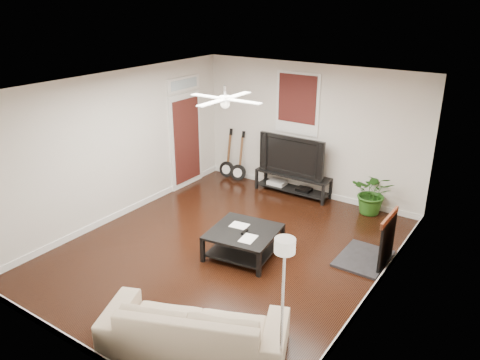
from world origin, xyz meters
name	(u,v)px	position (x,y,z in m)	size (l,w,h in m)	color
room	(226,173)	(0.00, 0.00, 1.40)	(5.01, 6.01, 2.81)	black
brick_accent	(401,187)	(2.49, 1.00, 1.40)	(0.02, 2.20, 2.80)	brown
fireplace	(375,237)	(2.20, 1.00, 0.46)	(0.80, 1.10, 0.92)	black
window_back	(297,104)	(-0.30, 2.97, 1.95)	(1.00, 0.06, 1.30)	#401211
door_left	(186,132)	(-2.46, 1.90, 1.25)	(0.08, 1.00, 2.50)	white
tv_stand	(293,184)	(-0.23, 2.78, 0.23)	(1.67, 0.44, 0.47)	black
tv	(294,154)	(-0.23, 2.80, 0.89)	(1.49, 0.20, 0.86)	black
coffee_table	(244,242)	(0.32, 0.03, 0.22)	(1.06, 1.06, 0.45)	black
sofa	(194,325)	(1.06, -2.15, 0.33)	(2.24, 0.88, 0.66)	#C5B194
floor_lamp	(282,314)	(2.20, -2.05, 0.92)	(0.30, 0.30, 1.83)	white
potted_plant	(373,193)	(1.55, 2.78, 0.44)	(0.79, 0.69, 0.88)	#275C1A
guitar_left	(227,154)	(-1.97, 2.75, 0.59)	(0.37, 0.26, 1.19)	black
guitar_right	(238,157)	(-1.62, 2.72, 0.59)	(0.37, 0.26, 1.19)	black
ceiling_fan	(225,99)	(0.00, 0.00, 2.60)	(1.24, 1.24, 0.32)	white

